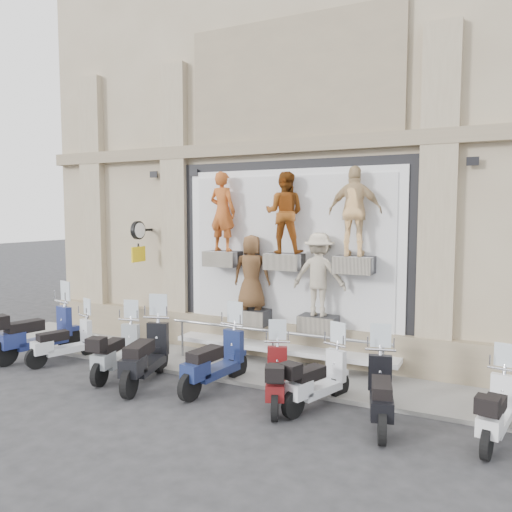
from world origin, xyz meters
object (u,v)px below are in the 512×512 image
object	(u,v)px
guard_rail	(273,352)
scooter_e	(215,348)
scooter_a	(38,322)
scooter_g	(318,368)
scooter_i	(497,398)
scooter_c	(117,340)
scooter_f	(276,366)
clock_sign_bracket	(139,236)
scooter_h	(381,379)
scooter_b	(64,332)
scooter_d	(146,342)

from	to	relation	value
guard_rail	scooter_e	size ratio (longest dim) A/B	2.55
scooter_a	scooter_g	xyz separation A→B (m)	(6.80, 0.06, -0.16)
scooter_i	scooter_e	bearing A→B (deg)	-171.54
scooter_e	scooter_g	size ratio (longest dim) A/B	1.13
scooter_c	scooter_f	xyz separation A→B (m)	(3.62, -0.03, -0.04)
clock_sign_bracket	scooter_e	size ratio (longest dim) A/B	0.51
scooter_h	scooter_i	size ratio (longest dim) A/B	1.10
scooter_b	scooter_i	distance (m)	8.80
scooter_b	scooter_h	xyz separation A→B (m)	(7.14, -0.20, 0.05)
guard_rail	scooter_i	world-z (taller)	scooter_i
scooter_b	scooter_h	size ratio (longest dim) A/B	0.93
scooter_c	scooter_g	world-z (taller)	scooter_c
scooter_f	clock_sign_bracket	bearing A→B (deg)	134.39
clock_sign_bracket	scooter_f	bearing A→B (deg)	-23.87
clock_sign_bracket	scooter_d	bearing A→B (deg)	-48.77
clock_sign_bracket	scooter_d	world-z (taller)	clock_sign_bracket
guard_rail	scooter_h	distance (m)	3.08
scooter_d	scooter_g	xyz separation A→B (m)	(3.44, 0.36, -0.14)
clock_sign_bracket	scooter_c	world-z (taller)	clock_sign_bracket
guard_rail	scooter_f	size ratio (longest dim) A/B	2.90
clock_sign_bracket	scooter_e	world-z (taller)	clock_sign_bracket
scooter_i	scooter_f	bearing A→B (deg)	-168.34
scooter_a	scooter_g	size ratio (longest dim) A/B	1.22
scooter_b	scooter_c	world-z (taller)	scooter_c
guard_rail	scooter_b	xyz separation A→B (m)	(-4.53, -1.41, 0.24)
scooter_d	scooter_h	size ratio (longest dim) A/B	1.12
scooter_g	scooter_i	size ratio (longest dim) A/B	1.03
scooter_a	scooter_g	bearing A→B (deg)	14.48
guard_rail	scooter_a	world-z (taller)	scooter_a
scooter_b	scooter_g	xyz separation A→B (m)	(6.00, 0.04, 0.01)
scooter_b	scooter_d	size ratio (longest dim) A/B	0.83
scooter_a	scooter_c	bearing A→B (deg)	10.64
scooter_a	clock_sign_bracket	bearing A→B (deg)	66.91
scooter_f	scooter_g	distance (m)	0.72
scooter_a	scooter_h	size ratio (longest dim) A/B	1.15
scooter_d	scooter_f	distance (m)	2.76
clock_sign_bracket	scooter_f	distance (m)	5.53
scooter_a	scooter_c	world-z (taller)	scooter_a
scooter_h	scooter_d	bearing A→B (deg)	167.55
scooter_c	guard_rail	bearing A→B (deg)	18.02
scooter_e	guard_rail	bearing A→B (deg)	74.48
scooter_c	scooter_h	bearing A→B (deg)	-11.34
clock_sign_bracket	scooter_c	distance (m)	3.08
scooter_b	scooter_d	world-z (taller)	scooter_d
scooter_a	scooter_b	bearing A→B (deg)	15.25
scooter_a	scooter_h	distance (m)	7.94
scooter_e	scooter_i	distance (m)	4.86
scooter_d	scooter_f	bearing A→B (deg)	-12.59
scooter_c	scooter_a	bearing A→B (deg)	165.69
scooter_d	guard_rail	bearing A→B (deg)	26.06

